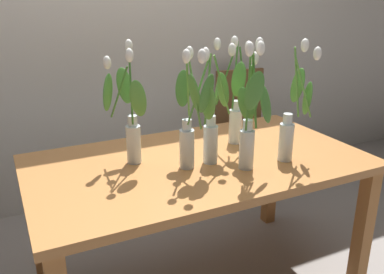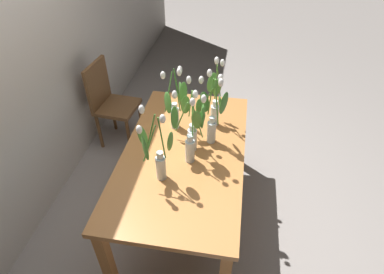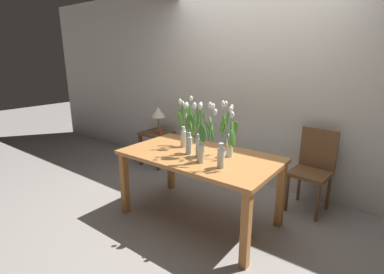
# 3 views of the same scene
# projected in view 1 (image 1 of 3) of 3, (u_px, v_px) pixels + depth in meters

# --- Properties ---
(room_wall_rear) EXTENTS (9.00, 0.10, 2.70)m
(room_wall_rear) POSITION_uv_depth(u_px,v_px,m) (116.00, 15.00, 2.86)
(room_wall_rear) COLOR beige
(room_wall_rear) RESTS_ON ground
(dining_table) EXTENTS (1.60, 0.90, 0.74)m
(dining_table) POSITION_uv_depth(u_px,v_px,m) (198.00, 176.00, 2.01)
(dining_table) COLOR #B7753D
(dining_table) RESTS_ON ground
(tulip_vase_0) EXTENTS (0.18, 0.26, 0.58)m
(tulip_vase_0) POSITION_uv_depth(u_px,v_px,m) (250.00, 119.00, 1.81)
(tulip_vase_0) COLOR silver
(tulip_vase_0) RESTS_ON dining_table
(tulip_vase_1) EXTENTS (0.30, 0.22, 0.54)m
(tulip_vase_1) POSITION_uv_depth(u_px,v_px,m) (210.00, 120.00, 1.86)
(tulip_vase_1) COLOR silver
(tulip_vase_1) RESTS_ON dining_table
(tulip_vase_2) EXTENTS (0.19, 0.24, 0.56)m
(tulip_vase_2) POSITION_uv_depth(u_px,v_px,m) (129.00, 118.00, 1.88)
(tulip_vase_2) COLOR silver
(tulip_vase_2) RESTS_ON dining_table
(tulip_vase_3) EXTENTS (0.26, 0.18, 0.56)m
(tulip_vase_3) POSITION_uv_depth(u_px,v_px,m) (235.00, 105.00, 2.11)
(tulip_vase_3) COLOR silver
(tulip_vase_3) RESTS_ON dining_table
(tulip_vase_4) EXTENTS (0.16, 0.15, 0.57)m
(tulip_vase_4) POSITION_uv_depth(u_px,v_px,m) (292.00, 122.00, 1.92)
(tulip_vase_4) COLOR silver
(tulip_vase_4) RESTS_ON dining_table
(tulip_vase_5) EXTENTS (0.15, 0.24, 0.55)m
(tulip_vase_5) POSITION_uv_depth(u_px,v_px,m) (189.00, 127.00, 1.83)
(tulip_vase_5) COLOR silver
(tulip_vase_5) RESTS_ON dining_table
(dining_chair) EXTENTS (0.43, 0.43, 0.93)m
(dining_chair) POSITION_uv_depth(u_px,v_px,m) (244.00, 123.00, 3.23)
(dining_chair) COLOR brown
(dining_chair) RESTS_ON ground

